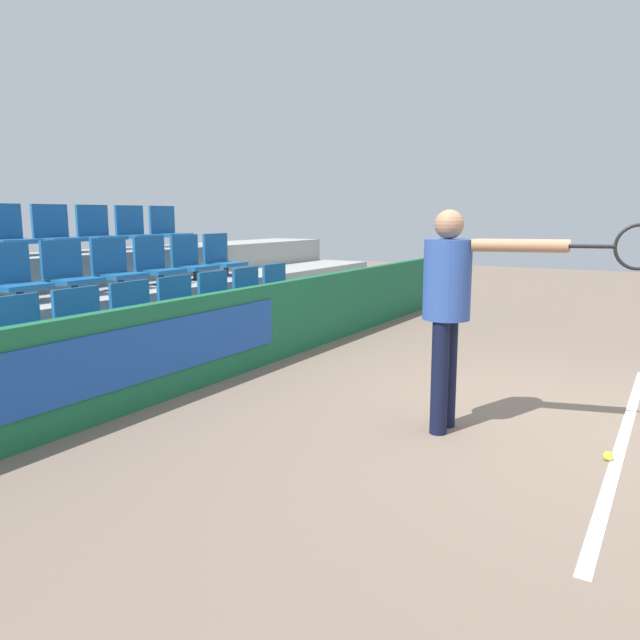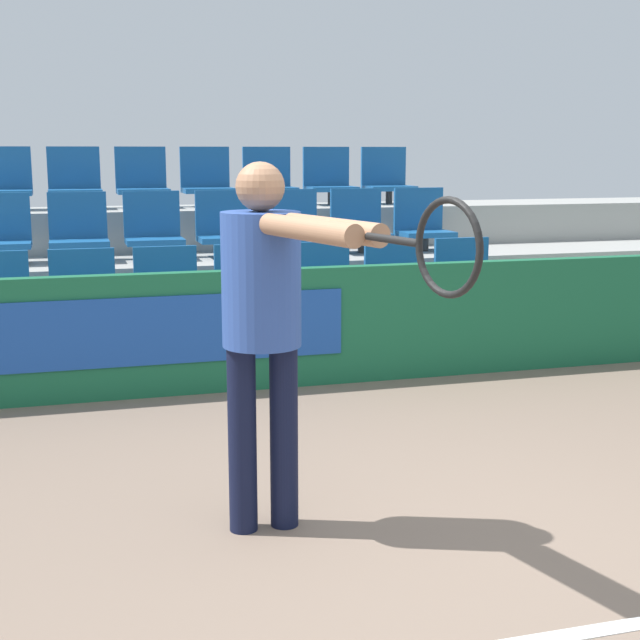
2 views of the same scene
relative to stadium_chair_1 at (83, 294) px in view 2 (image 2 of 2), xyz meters
name	(u,v)px [view 2 (image 2 of 2)]	position (x,y,z in m)	size (l,w,h in m)	color
ground_plane	(435,579)	(1.28, -3.85, -0.65)	(30.00, 30.00, 0.00)	#7A6656
barrier_wall	(262,329)	(1.24, -0.71, -0.21)	(11.04, 0.14, 0.88)	#19603D
bleacher_tier_front	(252,345)	(1.28, -0.13, -0.45)	(10.64, 1.01, 0.39)	#9E9E99
bleacher_tier_middle	(229,301)	(1.28, 0.88, -0.26)	(10.64, 1.01, 0.78)	#9E9E99
bleacher_tier_back	(211,266)	(1.28, 1.89, -0.06)	(10.64, 1.01, 1.17)	#9E9E99
stadium_chair_1	(83,294)	(0.00, 0.00, 0.00)	(0.50, 0.41, 0.59)	#333333
stadium_chair_2	(168,290)	(0.64, 0.00, 0.00)	(0.50, 0.41, 0.59)	#333333
stadium_chair_3	(248,287)	(1.28, 0.00, 0.00)	(0.50, 0.41, 0.59)	#333333
stadium_chair_4	(324,284)	(1.92, 0.00, 0.00)	(0.50, 0.41, 0.59)	#333333
stadium_chair_5	(396,281)	(2.56, 0.00, 0.00)	(0.50, 0.41, 0.59)	#333333
stadium_chair_6	(466,278)	(3.20, 0.00, 0.00)	(0.50, 0.41, 0.59)	#333333
stadium_chair_7	(0,233)	(-0.64, 1.01, 0.39)	(0.50, 0.41, 0.59)	#333333
stadium_chair_8	(79,231)	(0.00, 1.01, 0.39)	(0.50, 0.41, 0.59)	#333333
stadium_chair_9	(153,230)	(0.64, 1.01, 0.39)	(0.50, 0.41, 0.59)	#333333
stadium_chair_10	(225,228)	(1.28, 1.01, 0.39)	(0.50, 0.41, 0.59)	#333333
stadium_chair_11	(293,226)	(1.92, 1.01, 0.39)	(0.50, 0.41, 0.59)	#333333
stadium_chair_12	(359,225)	(2.56, 1.01, 0.39)	(0.50, 0.41, 0.59)	#333333
stadium_chair_13	(422,223)	(3.20, 1.01, 0.39)	(0.50, 0.41, 0.59)	#333333
stadium_chair_14	(5,182)	(-0.64, 2.02, 0.78)	(0.50, 0.41, 0.59)	#333333
stadium_chair_15	(75,182)	(0.00, 2.02, 0.78)	(0.50, 0.41, 0.59)	#333333
stadium_chair_16	(142,181)	(0.64, 2.02, 0.78)	(0.50, 0.41, 0.59)	#333333
stadium_chair_17	(207,181)	(1.28, 2.02, 0.78)	(0.50, 0.41, 0.59)	#333333
stadium_chair_18	(269,180)	(1.92, 2.02, 0.78)	(0.50, 0.41, 0.59)	#333333
stadium_chair_19	(329,180)	(2.56, 2.02, 0.78)	(0.50, 0.41, 0.59)	#333333
stadium_chair_20	(387,179)	(3.20, 2.02, 0.78)	(0.50, 0.41, 0.59)	#333333
tennis_player	(269,306)	(0.73, -3.22, 0.41)	(0.57, 1.57, 1.68)	black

